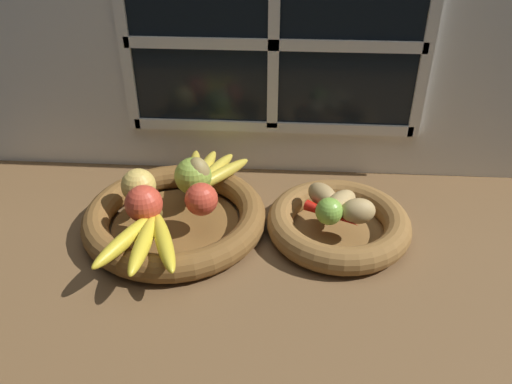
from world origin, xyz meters
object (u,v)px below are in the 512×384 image
object	(u,v)px
apple_green_back	(193,176)
banana_bunch_back	(208,172)
banana_bunch_front	(145,239)
fruit_bowl_right	(338,224)
potato_large	(341,203)
potato_oblong	(322,195)
apple_red_front	(144,204)
apple_red_right	(201,199)
lime_near	(329,211)
apple_golden_left	(139,186)
pear_brown	(198,176)
potato_small	(358,211)
chili_pepper	(332,215)
fruit_bowl_left	(175,217)

from	to	relation	value
apple_green_back	banana_bunch_back	distance (cm)	6.91
apple_green_back	banana_bunch_front	size ratio (longest dim) A/B	0.40
fruit_bowl_right	potato_large	bearing A→B (deg)	-165.96
banana_bunch_back	potato_oblong	world-z (taller)	potato_oblong
apple_red_front	banana_bunch_front	world-z (taller)	apple_red_front
apple_green_back	potato_large	xyz separation A→B (cm)	(29.75, -5.40, -1.65)
apple_red_right	potato_large	bearing A→B (deg)	4.45
apple_green_back	lime_near	world-z (taller)	apple_green_back
apple_golden_left	pear_brown	bearing A→B (deg)	18.08
pear_brown	potato_small	size ratio (longest dim) A/B	1.23
fruit_bowl_right	potato_small	distance (cm)	6.86
apple_golden_left	potato_oblong	xyz separation A→B (cm)	(36.69, 1.10, -1.33)
pear_brown	banana_bunch_back	xyz separation A→B (cm)	(1.03, 6.27, -2.71)
banana_bunch_front	potato_large	xyz separation A→B (cm)	(35.35, 12.89, 0.74)
apple_red_front	apple_red_right	bearing A→B (deg)	14.80
apple_red_front	apple_green_back	world-z (taller)	apple_green_back
potato_small	apple_red_front	bearing A→B (deg)	-177.39
fruit_bowl_right	apple_green_back	distance (cm)	30.97
banana_bunch_back	chili_pepper	size ratio (longest dim) A/B	1.57
fruit_bowl_left	potato_small	world-z (taller)	potato_small
apple_green_back	potato_large	bearing A→B (deg)	-10.30
banana_bunch_front	potato_large	bearing A→B (deg)	20.04
banana_bunch_front	potato_oblong	bearing A→B (deg)	25.94
pear_brown	banana_bunch_back	distance (cm)	6.91
apple_red_right	chili_pepper	bearing A→B (deg)	-1.31
apple_red_front	potato_large	distance (cm)	37.72
banana_bunch_front	potato_oblong	size ratio (longest dim) A/B	2.69
apple_red_right	potato_small	bearing A→B (deg)	-1.78
fruit_bowl_right	chili_pepper	size ratio (longest dim) A/B	2.49
apple_red_right	banana_bunch_back	world-z (taller)	apple_red_right
pear_brown	chili_pepper	size ratio (longest dim) A/B	0.71
apple_golden_left	apple_green_back	distance (cm)	11.05
potato_oblong	pear_brown	bearing A→B (deg)	174.14
fruit_bowl_left	potato_large	bearing A→B (deg)	0.00
apple_green_back	apple_red_front	bearing A→B (deg)	-126.59
banana_bunch_front	chili_pepper	bearing A→B (deg)	16.92
fruit_bowl_left	fruit_bowl_right	size ratio (longest dim) A/B	1.29
apple_golden_left	lime_near	world-z (taller)	apple_golden_left
apple_red_front	banana_bunch_back	distance (cm)	19.15
banana_bunch_back	lime_near	xyz separation A→B (cm)	(25.28, -15.18, 1.26)
potato_large	lime_near	xyz separation A→B (cm)	(-2.44, -3.66, 0.42)
lime_near	apple_green_back	bearing A→B (deg)	161.63
apple_golden_left	lime_near	size ratio (longest dim) A/B	1.33
apple_golden_left	banana_bunch_back	xyz separation A→B (cm)	(12.37, 9.98, -2.13)
pear_brown	fruit_bowl_left	bearing A→B (deg)	-128.54
apple_green_back	chili_pepper	bearing A→B (deg)	-16.07
banana_bunch_back	chili_pepper	xyz separation A→B (cm)	(25.99, -14.18, -0.24)
apple_green_back	chili_pepper	size ratio (longest dim) A/B	0.67
fruit_bowl_right	apple_golden_left	size ratio (longest dim) A/B	4.11
fruit_bowl_left	potato_oblong	size ratio (longest dim) A/B	5.20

